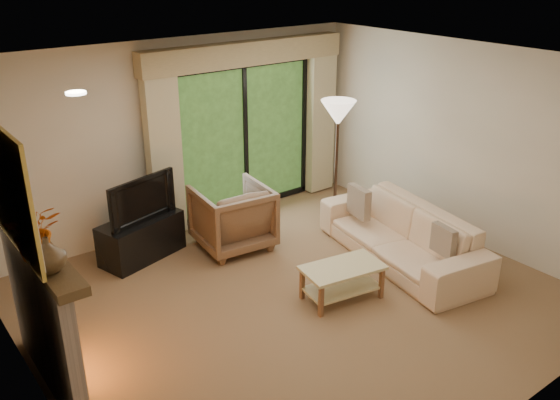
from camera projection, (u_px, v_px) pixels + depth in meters
floor at (296, 298)px, 6.66m from camera, size 5.50×5.50×0.00m
ceiling at (299, 65)px, 5.65m from camera, size 5.50×5.50×0.00m
wall_back at (181, 136)px, 7.98m from camera, size 5.00×0.00×5.00m
wall_front at (513, 293)px, 4.32m from camera, size 5.00×0.00×5.00m
wall_left at (23, 271)px, 4.61m from camera, size 0.00×5.00×5.00m
wall_right at (462, 143)px, 7.69m from camera, size 0.00×5.00×5.00m
fireplace at (43, 321)px, 5.07m from camera, size 0.24×1.70×1.37m
mirror at (6, 185)px, 4.53m from camera, size 0.07×1.45×1.02m
sliding_door at (245, 138)px, 8.58m from camera, size 2.26×0.10×2.16m
curtain_left at (164, 151)px, 7.71m from camera, size 0.45×0.18×2.35m
curtain_right at (320, 118)px, 9.22m from camera, size 0.45×0.18×2.35m
cornice at (246, 53)px, 8.04m from camera, size 3.20×0.24×0.32m
media_console at (142, 238)px, 7.46m from camera, size 1.15×0.74×0.53m
tv at (137, 198)px, 7.24m from camera, size 0.99×0.39×0.57m
armchair at (232, 217)px, 7.68m from camera, size 1.00×1.02×0.84m
sofa at (401, 235)px, 7.36m from camera, size 1.32×2.50×0.69m
pillow_near at (443, 240)px, 6.73m from camera, size 0.15×0.35×0.34m
pillow_far at (359, 202)px, 7.73m from camera, size 0.17×0.41×0.40m
coffee_table at (342, 282)px, 6.59m from camera, size 0.97×0.64×0.40m
floor_lamp at (336, 164)px, 8.18m from camera, size 0.62×0.62×1.78m
vase at (48, 255)px, 4.43m from camera, size 0.34×0.34×0.28m
branches at (35, 231)px, 4.59m from camera, size 0.51×0.47×0.47m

